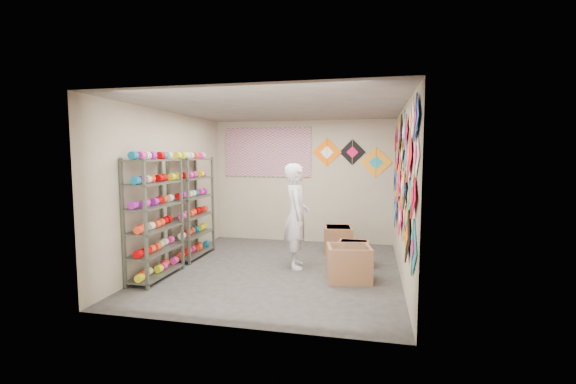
% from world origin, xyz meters
% --- Properties ---
extents(ground, '(4.50, 4.50, 0.00)m').
position_xyz_m(ground, '(0.00, 0.00, 0.00)').
color(ground, '#2E2B28').
extents(room_walls, '(4.50, 4.50, 4.50)m').
position_xyz_m(room_walls, '(0.00, 0.00, 1.64)').
color(room_walls, tan).
rests_on(room_walls, ground).
extents(shelf_rack_front, '(0.40, 1.10, 1.90)m').
position_xyz_m(shelf_rack_front, '(-1.78, -0.85, 0.95)').
color(shelf_rack_front, '#4C5147').
rests_on(shelf_rack_front, ground).
extents(shelf_rack_back, '(0.40, 1.10, 1.90)m').
position_xyz_m(shelf_rack_back, '(-1.78, 0.45, 0.95)').
color(shelf_rack_back, '#4C5147').
rests_on(shelf_rack_back, ground).
extents(string_spools, '(0.12, 2.36, 0.12)m').
position_xyz_m(string_spools, '(-1.78, -0.20, 1.05)').
color(string_spools, '#FF248C').
rests_on(string_spools, ground).
extents(kite_wall_display, '(0.06, 4.24, 2.07)m').
position_xyz_m(kite_wall_display, '(1.98, -0.01, 1.63)').
color(kite_wall_display, '#118EAF').
rests_on(kite_wall_display, room_walls).
extents(back_wall_kites, '(1.71, 0.02, 0.87)m').
position_xyz_m(back_wall_kites, '(1.10, 2.24, 1.92)').
color(back_wall_kites, '#FB6500').
rests_on(back_wall_kites, room_walls).
extents(poster, '(2.00, 0.01, 1.10)m').
position_xyz_m(poster, '(-0.80, 2.23, 2.00)').
color(poster, '#54489C').
rests_on(poster, room_walls).
extents(shopkeeper, '(0.85, 0.73, 1.80)m').
position_xyz_m(shopkeeper, '(0.27, 0.22, 0.90)').
color(shopkeeper, silver).
rests_on(shopkeeper, ground).
extents(carton_a, '(0.75, 0.66, 0.55)m').
position_xyz_m(carton_a, '(1.20, -0.33, 0.27)').
color(carton_a, brown).
rests_on(carton_a, ground).
extents(carton_b, '(0.53, 0.44, 0.43)m').
position_xyz_m(carton_b, '(1.23, 0.52, 0.21)').
color(carton_b, brown).
rests_on(carton_b, ground).
extents(carton_c, '(0.62, 0.66, 0.52)m').
position_xyz_m(carton_c, '(0.88, 1.40, 0.26)').
color(carton_c, brown).
rests_on(carton_c, ground).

